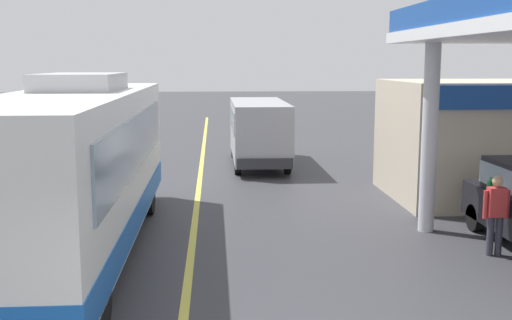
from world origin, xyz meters
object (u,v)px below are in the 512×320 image
at_px(pedestrian_by_shop, 498,200).
at_px(minibus_opposing_lane, 259,127).
at_px(pedestrian_near_pump, 496,211).
at_px(coach_bus_main, 75,172).

bearing_deg(pedestrian_by_shop, minibus_opposing_lane, 112.85).
distance_m(minibus_opposing_lane, pedestrian_by_shop, 11.62).
xyz_separation_m(minibus_opposing_lane, pedestrian_near_pump, (4.00, -11.69, -0.54)).
relative_size(minibus_opposing_lane, pedestrian_near_pump, 3.69).
bearing_deg(minibus_opposing_lane, pedestrian_by_shop, -67.15).
height_order(coach_bus_main, pedestrian_near_pump, coach_bus_main).
distance_m(coach_bus_main, pedestrian_near_pump, 8.61).
bearing_deg(pedestrian_by_shop, pedestrian_near_pump, -117.09).
height_order(minibus_opposing_lane, pedestrian_by_shop, minibus_opposing_lane).
relative_size(pedestrian_near_pump, pedestrian_by_shop, 1.00).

